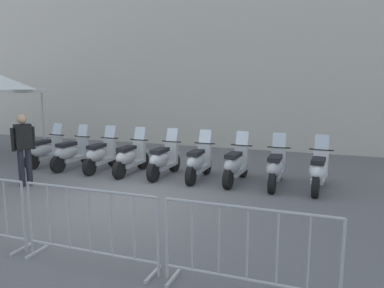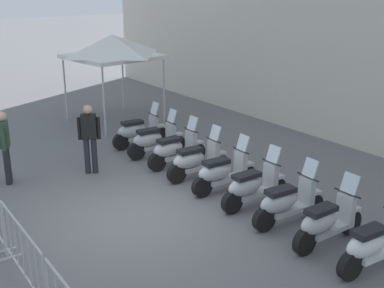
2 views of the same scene
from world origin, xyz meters
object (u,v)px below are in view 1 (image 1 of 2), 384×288
object	(u,v)px
motorcycle_0	(45,151)
motorcycle_6	(235,165)
motorcycle_8	(318,172)
motorcycle_4	(163,160)
barrier_segment_2	(90,227)
motorcycle_5	(198,163)
motorcycle_1	(71,153)
motorcycle_2	(100,155)
barrier_segment_3	(247,252)
officer_near_row_end	(24,146)
motorcycle_7	(275,169)
motorcycle_3	(130,158)

from	to	relation	value
motorcycle_0	motorcycle_6	bearing A→B (deg)	-7.54
motorcycle_0	motorcycle_8	bearing A→B (deg)	-7.49
motorcycle_4	barrier_segment_2	xyz separation A→B (m)	(0.45, -4.83, 0.07)
motorcycle_5	motorcycle_1	bearing A→B (deg)	173.00
motorcycle_2	barrier_segment_3	world-z (taller)	motorcycle_2
motorcycle_2	barrier_segment_2	size ratio (longest dim) A/B	0.84
barrier_segment_3	motorcycle_1	bearing A→B (deg)	134.91
motorcycle_6	officer_near_row_end	distance (m)	5.11
motorcycle_1	motorcycle_2	bearing A→B (deg)	-6.34
motorcycle_5	officer_near_row_end	size ratio (longest dim) A/B	1.00
motorcycle_1	officer_near_row_end	distance (m)	1.98
motorcycle_4	officer_near_row_end	distance (m)	3.40
motorcycle_4	motorcycle_1	bearing A→B (deg)	172.76
motorcycle_5	barrier_segment_3	distance (m)	5.26
motorcycle_1	motorcycle_4	distance (m)	2.91
motorcycle_4	officer_near_row_end	bearing A→B (deg)	-152.68
motorcycle_0	motorcycle_6	size ratio (longest dim) A/B	1.00
motorcycle_0	motorcycle_1	bearing A→B (deg)	-10.14
officer_near_row_end	motorcycle_4	bearing A→B (deg)	27.32
motorcycle_4	barrier_segment_2	world-z (taller)	motorcycle_4
motorcycle_7	barrier_segment_2	bearing A→B (deg)	-118.71
motorcycle_1	motorcycle_6	world-z (taller)	same
motorcycle_3	motorcycle_1	bearing A→B (deg)	172.08
officer_near_row_end	motorcycle_7	bearing A→B (deg)	11.33
barrier_segment_2	barrier_segment_3	size ratio (longest dim) A/B	1.00
motorcycle_4	barrier_segment_3	size ratio (longest dim) A/B	0.84
barrier_segment_2	motorcycle_5	bearing A→B (deg)	83.69
barrier_segment_3	motorcycle_8	bearing A→B (deg)	74.59
motorcycle_1	motorcycle_6	distance (m)	4.85
motorcycle_7	barrier_segment_3	world-z (taller)	motorcycle_7
motorcycle_1	motorcycle_7	bearing A→B (deg)	-7.20
barrier_segment_2	officer_near_row_end	xyz separation A→B (m)	(-3.43, 3.29, 0.46)
motorcycle_2	motorcycle_1	bearing A→B (deg)	173.66
motorcycle_1	motorcycle_4	size ratio (longest dim) A/B	1.00
barrier_segment_3	motorcycle_7	bearing A→B (deg)	86.15
barrier_segment_3	officer_near_row_end	world-z (taller)	officer_near_row_end
motorcycle_4	barrier_segment_3	world-z (taller)	motorcycle_4
motorcycle_4	motorcycle_6	bearing A→B (deg)	-6.68
motorcycle_7	officer_near_row_end	world-z (taller)	officer_near_row_end
motorcycle_0	motorcycle_4	bearing A→B (deg)	-7.96
motorcycle_8	barrier_segment_2	world-z (taller)	motorcycle_8
motorcycle_7	barrier_segment_3	bearing A→B (deg)	-93.85
motorcycle_3	motorcycle_6	size ratio (longest dim) A/B	1.00
motorcycle_1	barrier_segment_2	xyz separation A→B (m)	(3.34, -5.20, 0.07)
motorcycle_1	motorcycle_5	distance (m)	3.89
motorcycle_0	motorcycle_1	world-z (taller)	same
motorcycle_5	officer_near_row_end	world-z (taller)	officer_near_row_end
motorcycle_0	barrier_segment_2	size ratio (longest dim) A/B	0.84
motorcycle_4	motorcycle_6	distance (m)	1.94
barrier_segment_2	motorcycle_4	bearing A→B (deg)	95.27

